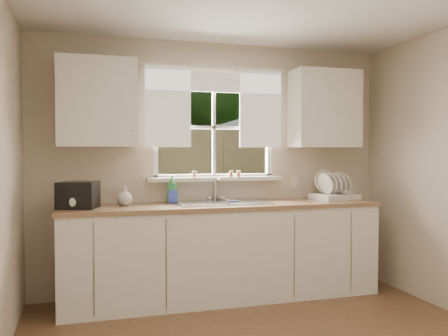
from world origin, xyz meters
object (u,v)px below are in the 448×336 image
object	(u,v)px
dish_rack	(334,192)
cup	(75,203)
soap_bottle_a	(172,189)
black_appliance	(78,195)

from	to	relation	value
dish_rack	cup	size ratio (longest dim) A/B	3.71
dish_rack	cup	bearing A→B (deg)	-176.86
dish_rack	soap_bottle_a	bearing A→B (deg)	175.53
soap_bottle_a	black_appliance	distance (m)	0.88
soap_bottle_a	black_appliance	bearing A→B (deg)	176.73
dish_rack	cup	world-z (taller)	dish_rack
soap_bottle_a	cup	world-z (taller)	soap_bottle_a
cup	black_appliance	distance (m)	0.10
dish_rack	cup	xyz separation A→B (m)	(-2.56, -0.14, -0.03)
black_appliance	cup	bearing A→B (deg)	-93.09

